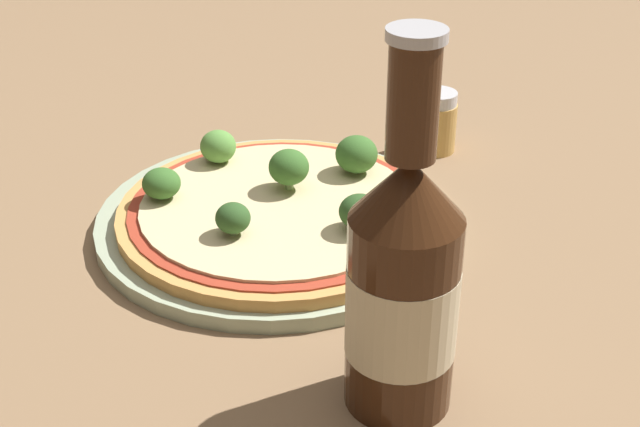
{
  "coord_description": "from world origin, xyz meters",
  "views": [
    {
      "loc": [
        0.58,
        -0.22,
        0.37
      ],
      "look_at": [
        0.08,
        -0.0,
        0.06
      ],
      "focal_mm": 50.0,
      "sensor_mm": 36.0,
      "label": 1
    }
  ],
  "objects": [
    {
      "name": "beer_bottle",
      "position": [
        0.21,
        -0.01,
        0.08
      ],
      "size": [
        0.07,
        0.07,
        0.23
      ],
      "color": "#381E0F",
      "rests_on": "ground_plane"
    },
    {
      "name": "broccoli_floret_5",
      "position": [
        -0.09,
        -0.02,
        0.04
      ],
      "size": [
        0.03,
        0.03,
        0.03
      ],
      "color": "#89A866",
      "rests_on": "pizza"
    },
    {
      "name": "broccoli_floret_0",
      "position": [
        -0.02,
        0.08,
        0.04
      ],
      "size": [
        0.04,
        0.04,
        0.03
      ],
      "color": "#89A866",
      "rests_on": "pizza"
    },
    {
      "name": "broccoli_floret_4",
      "position": [
        0.03,
        -0.05,
        0.04
      ],
      "size": [
        0.03,
        0.03,
        0.03
      ],
      "color": "#89A866",
      "rests_on": "pizza"
    },
    {
      "name": "broccoli_floret_2",
      "position": [
        -0.02,
        0.02,
        0.05
      ],
      "size": [
        0.03,
        0.03,
        0.03
      ],
      "color": "#89A866",
      "rests_on": "pizza"
    },
    {
      "name": "ground_plane",
      "position": [
        0.0,
        0.0,
        0.0
      ],
      "size": [
        3.0,
        3.0,
        0.0
      ],
      "primitive_type": "plane",
      "color": "#846647"
    },
    {
      "name": "broccoli_floret_3",
      "position": [
        0.06,
        0.04,
        0.04
      ],
      "size": [
        0.03,
        0.03,
        0.03
      ],
      "color": "#89A866",
      "rests_on": "pizza"
    },
    {
      "name": "pepper_shaker",
      "position": [
        -0.08,
        0.19,
        0.03
      ],
      "size": [
        0.04,
        0.04,
        0.06
      ],
      "color": "tan",
      "rests_on": "ground_plane"
    },
    {
      "name": "broccoli_floret_1",
      "position": [
        -0.05,
        -0.08,
        0.04
      ],
      "size": [
        0.03,
        0.03,
        0.02
      ],
      "color": "#89A866",
      "rests_on": "pizza"
    },
    {
      "name": "plate",
      "position": [
        -0.01,
        -0.0,
        0.01
      ],
      "size": [
        0.29,
        0.29,
        0.01
      ],
      "color": "#A3B293",
      "rests_on": "ground_plane"
    },
    {
      "name": "pizza",
      "position": [
        -0.0,
        0.0,
        0.02
      ],
      "size": [
        0.26,
        0.26,
        0.01
      ],
      "color": "tan",
      "rests_on": "plate"
    }
  ]
}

